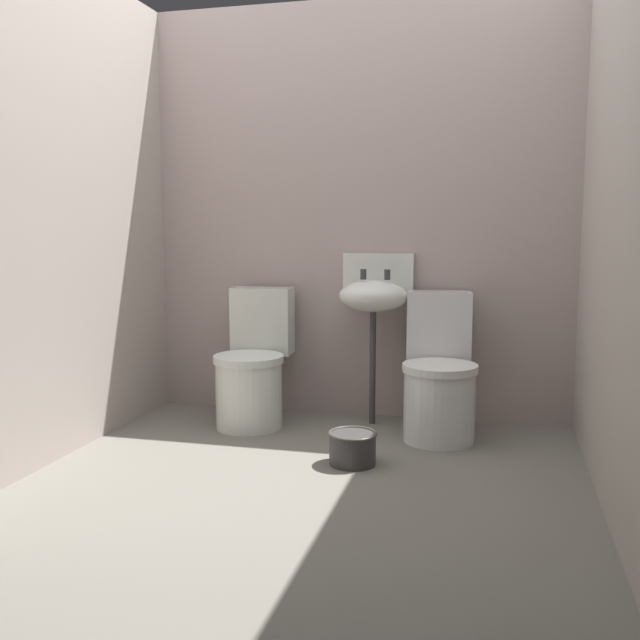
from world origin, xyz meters
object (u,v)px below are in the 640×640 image
sink (374,295)px  bucket (353,447)px  toilet_left (253,369)px  toilet_right (439,379)px

sink → bucket: size_ratio=4.10×
toilet_left → toilet_right: size_ratio=1.00×
toilet_left → sink: (0.68, 0.19, 0.43)m
sink → bucket: (0.03, -0.76, -0.67)m
toilet_right → sink: bearing=-32.2°
toilet_right → bucket: (-0.36, -0.57, -0.24)m
bucket → toilet_left: bearing=141.0°
toilet_left → sink: sink is taller
bucket → sink: bearing=92.4°
sink → bucket: 1.01m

